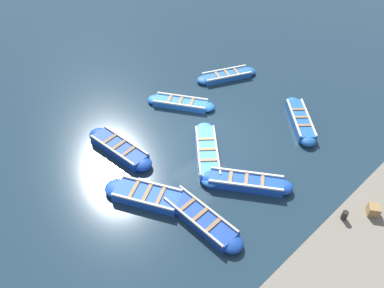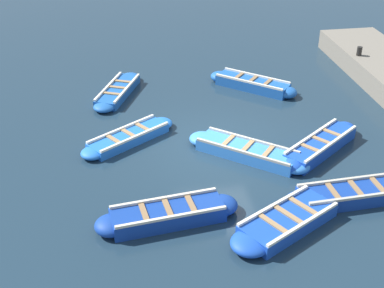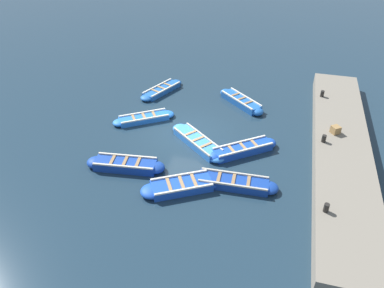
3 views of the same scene
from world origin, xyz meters
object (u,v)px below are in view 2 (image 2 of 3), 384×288
object	(u,v)px
boat_tucked	(129,137)
bollard_north	(359,51)
boat_stern_in	(168,215)
boat_near_quay	(355,194)
boat_outer_right	(320,146)
boat_bow_out	(253,84)
boat_mid_row	(118,91)
boat_alongside	(288,221)
boat_end_of_row	(247,152)

from	to	relation	value
boat_tucked	bollard_north	size ratio (longest dim) A/B	9.20
boat_stern_in	boat_tucked	world-z (taller)	boat_stern_in
boat_near_quay	boat_tucked	distance (m)	6.93
boat_near_quay	boat_outer_right	distance (m)	2.48
boat_bow_out	boat_outer_right	distance (m)	4.82
boat_stern_in	boat_tucked	size ratio (longest dim) A/B	1.15
boat_near_quay	boat_bow_out	distance (m)	7.27
boat_tucked	boat_outer_right	distance (m)	5.86
boat_stern_in	boat_bow_out	bearing A→B (deg)	-119.42
boat_tucked	boat_outer_right	world-z (taller)	boat_outer_right
boat_mid_row	boat_alongside	size ratio (longest dim) A/B	0.97
boat_end_of_row	bollard_north	size ratio (longest dim) A/B	9.92
boat_tucked	boat_alongside	bearing A→B (deg)	126.47
boat_stern_in	boat_tucked	distance (m)	4.18
bollard_north	boat_near_quay	bearing A→B (deg)	65.40
boat_near_quay	boat_stern_in	xyz separation A→B (m)	(4.93, 0.09, 0.02)
boat_bow_out	boat_tucked	size ratio (longest dim) A/B	0.97
boat_bow_out	boat_outer_right	size ratio (longest dim) A/B	0.94
boat_outer_right	boat_tucked	bearing A→B (deg)	-15.43
boat_mid_row	boat_tucked	world-z (taller)	boat_mid_row
boat_bow_out	boat_outer_right	world-z (taller)	boat_outer_right
boat_alongside	boat_bow_out	xyz separation A→B (m)	(-1.27, -8.00, 0.01)
boat_stern_in	boat_tucked	xyz separation A→B (m)	(0.71, -4.12, -0.06)
boat_bow_out	boat_tucked	world-z (taller)	boat_bow_out
boat_end_of_row	boat_tucked	world-z (taller)	boat_end_of_row
boat_near_quay	boat_outer_right	size ratio (longest dim) A/B	1.16
boat_near_quay	boat_mid_row	xyz separation A→B (m)	(5.81, -7.51, -0.03)
boat_near_quay	boat_mid_row	size ratio (longest dim) A/B	1.13
boat_mid_row	boat_end_of_row	distance (m)	6.12
boat_bow_out	bollard_north	bearing A→B (deg)	-171.04
boat_mid_row	boat_bow_out	distance (m)	5.01
boat_end_of_row	boat_mid_row	bearing A→B (deg)	-54.23
boat_near_quay	boat_alongside	bearing A→B (deg)	20.42
boat_alongside	boat_outer_right	xyz separation A→B (m)	(-2.09, -3.25, 0.02)
boat_near_quay	boat_bow_out	bearing A→B (deg)	-83.62
boat_mid_row	boat_end_of_row	size ratio (longest dim) A/B	0.98
boat_stern_in	boat_outer_right	xyz separation A→B (m)	(-4.95, -2.56, -0.01)
boat_near_quay	boat_bow_out	world-z (taller)	boat_bow_out
boat_stern_in	boat_bow_out	xyz separation A→B (m)	(-4.12, -7.31, -0.01)
boat_tucked	bollard_north	bearing A→B (deg)	-157.24
boat_mid_row	boat_alongside	distance (m)	9.09
boat_alongside	boat_end_of_row	size ratio (longest dim) A/B	1.01
boat_stern_in	boat_outer_right	world-z (taller)	boat_stern_in
boat_near_quay	boat_alongside	size ratio (longest dim) A/B	1.09
boat_end_of_row	boat_bow_out	world-z (taller)	boat_bow_out
boat_mid_row	boat_stern_in	world-z (taller)	boat_stern_in
boat_stern_in	boat_near_quay	bearing A→B (deg)	-179.00
boat_mid_row	boat_stern_in	xyz separation A→B (m)	(-0.88, 7.60, 0.06)
boat_stern_in	boat_bow_out	size ratio (longest dim) A/B	1.19
boat_mid_row	boat_bow_out	bearing A→B (deg)	176.70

